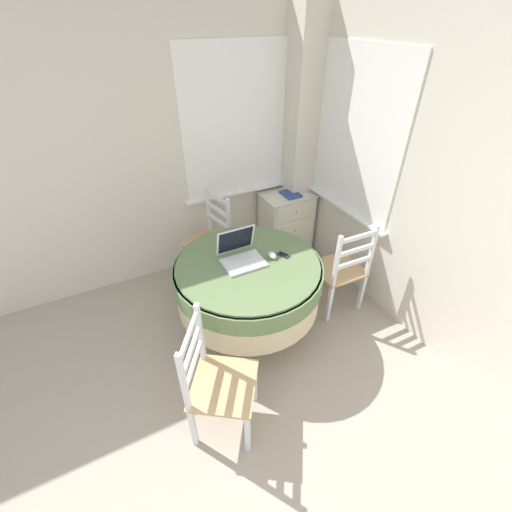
{
  "coord_description": "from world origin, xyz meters",
  "views": [
    {
      "loc": [
        0.07,
        -0.36,
        2.41
      ],
      "look_at": [
        1.15,
        1.76,
        0.67
      ],
      "focal_mm": 24.0,
      "sensor_mm": 36.0,
      "label": 1
    }
  ],
  "objects": [
    {
      "name": "corner_room_shell",
      "position": [
        1.33,
        1.81,
        1.28
      ],
      "size": [
        4.55,
        4.68,
        2.55
      ],
      "color": "beige",
      "rests_on": "ground_plane"
    },
    {
      "name": "round_dining_table",
      "position": [
        1.0,
        1.61,
        0.57
      ],
      "size": [
        1.22,
        1.22,
        0.74
      ],
      "color": "#4C3D2D",
      "rests_on": "ground_plane"
    },
    {
      "name": "laptop",
      "position": [
        0.97,
        1.68,
        0.8
      ],
      "size": [
        0.33,
        0.31,
        0.26
      ],
      "color": "silver",
      "rests_on": "round_dining_table"
    },
    {
      "name": "computer_mouse",
      "position": [
        1.21,
        1.59,
        0.77
      ],
      "size": [
        0.06,
        0.09,
        0.05
      ],
      "color": "white",
      "rests_on": "round_dining_table"
    },
    {
      "name": "cell_phone",
      "position": [
        1.31,
        1.58,
        0.75
      ],
      "size": [
        0.09,
        0.12,
        0.01
      ],
      "color": "#2D2D33",
      "rests_on": "round_dining_table"
    },
    {
      "name": "dining_chair_near_back_window",
      "position": [
        0.98,
        2.51,
        0.45
      ],
      "size": [
        0.49,
        0.5,
        0.95
      ],
      "color": "tan",
      "rests_on": "ground_plane"
    },
    {
      "name": "dining_chair_near_right_window",
      "position": [
        1.89,
        1.48,
        0.45
      ],
      "size": [
        0.44,
        0.42,
        0.95
      ],
      "color": "tan",
      "rests_on": "ground_plane"
    },
    {
      "name": "dining_chair_camera_near",
      "position": [
        0.43,
        0.92,
        0.45
      ],
      "size": [
        0.58,
        0.58,
        0.95
      ],
      "color": "tan",
      "rests_on": "ground_plane"
    },
    {
      "name": "corner_cabinet",
      "position": [
        1.97,
        2.59,
        0.36
      ],
      "size": [
        0.58,
        0.41,
        0.72
      ],
      "color": "silver",
      "rests_on": "ground_plane"
    },
    {
      "name": "book_on_cabinet",
      "position": [
        1.99,
        2.56,
        0.73
      ],
      "size": [
        0.17,
        0.22,
        0.02
      ],
      "color": "#33478C",
      "rests_on": "corner_cabinet"
    }
  ]
}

